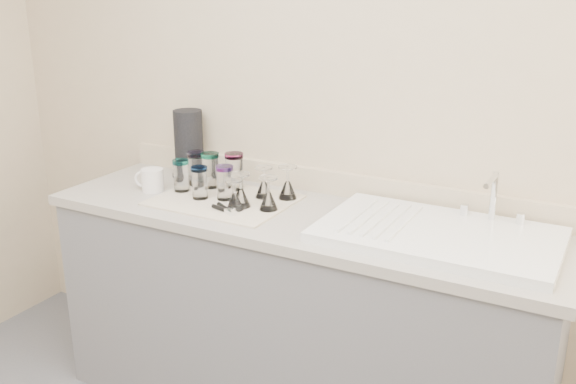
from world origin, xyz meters
The scene contains 19 objects.
room_envelope centered at (0.00, 0.00, 1.56)m, with size 3.54×3.50×2.52m.
counter_unit centered at (0.00, 1.20, 0.45)m, with size 2.06×0.62×0.90m.
sink_unit centered at (0.55, 1.20, 0.92)m, with size 0.82×0.50×0.22m.
dish_towel centered at (-0.34, 1.19, 0.90)m, with size 0.55×0.42×0.01m, color silver.
tumbler_teal centered at (-0.56, 1.30, 0.98)m, with size 0.08×0.08×0.15m.
tumbler_cyan centered at (-0.48, 1.30, 0.99)m, with size 0.08×0.08×0.15m.
tumbler_purple centered at (-0.37, 1.32, 0.99)m, with size 0.08×0.08×0.16m.
tumbler_magenta centered at (-0.56, 1.19, 0.98)m, with size 0.07×0.07×0.14m.
tumbler_blue centered at (-0.43, 1.15, 0.98)m, with size 0.07×0.07×0.13m.
tumbler_lavender centered at (-0.33, 1.19, 0.98)m, with size 0.07×0.07×0.14m.
tumbler_extra centered at (-0.59, 1.35, 0.97)m, with size 0.06×0.06×0.13m.
goblet_back_left centered at (-0.21, 1.29, 0.95)m, with size 0.07×0.07×0.13m.
goblet_back_right centered at (-0.11, 1.32, 0.95)m, with size 0.08×0.08×0.14m.
goblet_front_left centered at (-0.23, 1.14, 0.95)m, with size 0.08×0.08×0.14m.
goblet_front_right centered at (-0.11, 1.17, 0.95)m, with size 0.07×0.07×0.13m.
goblet_extra centered at (-0.23, 1.10, 0.95)m, with size 0.07×0.07×0.12m.
can_opener centered at (-0.25, 1.07, 0.92)m, with size 0.13×0.09×0.02m.
white_mug centered at (-0.69, 1.15, 0.95)m, with size 0.14×0.11×0.10m.
paper_towel_roll centered at (-0.68, 1.41, 1.05)m, with size 0.16×0.16×0.31m.
Camera 1 is at (1.08, -0.87, 1.76)m, focal length 40.00 mm.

